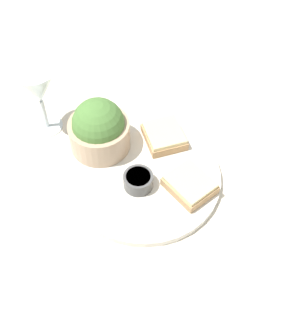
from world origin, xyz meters
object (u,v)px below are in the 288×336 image
(salad_bowl, at_px, (99,129))
(sauce_ramekin, at_px, (138,180))
(fork, at_px, (230,302))
(cheese_toast_far, at_px, (190,185))
(cheese_toast_near, at_px, (164,136))
(wine_glass, at_px, (38,88))

(salad_bowl, relative_size, sauce_ramekin, 2.15)
(fork, bearing_deg, cheese_toast_far, -178.48)
(sauce_ramekin, bearing_deg, fork, 21.68)
(salad_bowl, distance_m, sauce_ramekin, 0.13)
(salad_bowl, relative_size, cheese_toast_near, 1.35)
(salad_bowl, xyz_separation_m, fork, (0.36, 0.15, -0.06))
(cheese_toast_near, xyz_separation_m, cheese_toast_far, (0.13, 0.02, 0.00))
(salad_bowl, bearing_deg, sauce_ramekin, 25.45)
(cheese_toast_far, height_order, wine_glass, wine_glass)
(salad_bowl, xyz_separation_m, wine_glass, (-0.09, -0.10, 0.05))
(salad_bowl, bearing_deg, cheese_toast_near, 83.76)
(cheese_toast_far, height_order, fork, cheese_toast_far)
(sauce_ramekin, xyz_separation_m, fork, (0.24, 0.10, -0.03))
(cheese_toast_far, bearing_deg, cheese_toast_near, -172.25)
(salad_bowl, height_order, fork, salad_bowl)
(salad_bowl, relative_size, fork, 0.79)
(cheese_toast_near, bearing_deg, sauce_ramekin, -36.77)
(cheese_toast_near, bearing_deg, fork, 3.84)
(fork, bearing_deg, wine_glass, -150.35)
(cheese_toast_far, relative_size, wine_glass, 0.70)
(sauce_ramekin, xyz_separation_m, cheese_toast_near, (-0.10, 0.07, -0.00))
(sauce_ramekin, xyz_separation_m, wine_glass, (-0.20, -0.16, 0.08))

